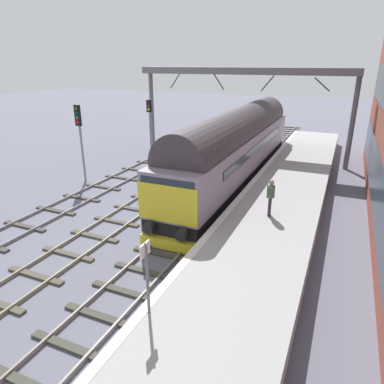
# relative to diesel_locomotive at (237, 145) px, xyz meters

# --- Properties ---
(ground_plane) EXTENTS (140.00, 140.00, 0.00)m
(ground_plane) POSITION_rel_diesel_locomotive_xyz_m (-0.00, -7.36, -2.49)
(ground_plane) COLOR slate
(ground_plane) RESTS_ON ground
(track_main) EXTENTS (2.50, 60.00, 0.15)m
(track_main) POSITION_rel_diesel_locomotive_xyz_m (-0.00, -7.36, -2.43)
(track_main) COLOR gray
(track_main) RESTS_ON ground
(track_adjacent_west) EXTENTS (2.50, 60.00, 0.15)m
(track_adjacent_west) POSITION_rel_diesel_locomotive_xyz_m (-3.49, -7.36, -2.43)
(track_adjacent_west) COLOR gray
(track_adjacent_west) RESTS_ON ground
(track_adjacent_far_west) EXTENTS (2.50, 60.00, 0.15)m
(track_adjacent_far_west) POSITION_rel_diesel_locomotive_xyz_m (-7.17, -7.36, -2.43)
(track_adjacent_far_west) COLOR slate
(track_adjacent_far_west) RESTS_ON ground
(station_platform) EXTENTS (4.00, 44.00, 1.01)m
(station_platform) POSITION_rel_diesel_locomotive_xyz_m (3.60, -7.36, -1.99)
(station_platform) COLOR #9FA0A0
(station_platform) RESTS_ON ground
(diesel_locomotive) EXTENTS (2.74, 19.29, 4.68)m
(diesel_locomotive) POSITION_rel_diesel_locomotive_xyz_m (0.00, 0.00, 0.00)
(diesel_locomotive) COLOR black
(diesel_locomotive) RESTS_ON ground
(signal_post_mid) EXTENTS (0.44, 0.22, 4.91)m
(signal_post_mid) POSITION_rel_diesel_locomotive_xyz_m (-9.02, -3.79, 0.70)
(signal_post_mid) COLOR gray
(signal_post_mid) RESTS_ON ground
(signal_post_far) EXTENTS (0.44, 0.22, 4.42)m
(signal_post_far) POSITION_rel_diesel_locomotive_xyz_m (-9.02, 4.77, 0.36)
(signal_post_far) COLOR gray
(signal_post_far) RESTS_ON ground
(platform_number_sign) EXTENTS (0.10, 0.44, 2.08)m
(platform_number_sign) POSITION_rel_diesel_locomotive_xyz_m (1.92, -14.24, -0.10)
(platform_number_sign) COLOR slate
(platform_number_sign) RESTS_ON station_platform
(waiting_passenger) EXTENTS (0.38, 0.51, 1.64)m
(waiting_passenger) POSITION_rel_diesel_locomotive_xyz_m (3.55, -6.59, -0.49)
(waiting_passenger) COLOR #362A39
(waiting_passenger) RESTS_ON station_platform
(overhead_footbridge) EXTENTS (16.47, 2.00, 6.97)m
(overhead_footbridge) POSITION_rel_diesel_locomotive_xyz_m (-1.54, 6.14, 3.91)
(overhead_footbridge) COLOR slate
(overhead_footbridge) RESTS_ON ground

